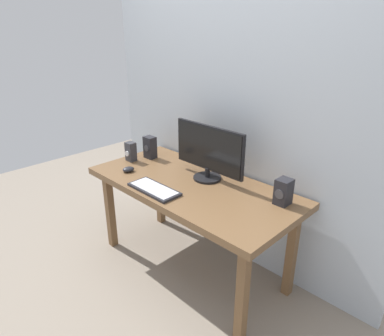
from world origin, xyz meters
TOP-DOWN VIEW (x-y plane):
  - ground_plane at (0.00, 0.00)m, footprint 6.00×6.00m
  - wall_back at (0.00, 0.41)m, footprint 2.51×0.04m
  - desk at (0.00, 0.00)m, footprint 1.55×0.73m
  - monitor at (0.03, 0.15)m, footprint 0.61×0.20m
  - keyboard_primary at (-0.10, -0.26)m, footprint 0.39×0.17m
  - mouse at (-0.49, -0.19)m, footprint 0.08×0.10m
  - speaker_right at (0.61, 0.19)m, footprint 0.09×0.10m
  - speaker_left at (-0.60, 0.12)m, footprint 0.10×0.08m
  - audio_controller at (-0.66, -0.04)m, footprint 0.08×0.08m

SIDE VIEW (x-z plane):
  - ground_plane at x=0.00m, z-range 0.00..0.00m
  - desk at x=0.00m, z-range 0.28..1.00m
  - keyboard_primary at x=-0.10m, z-range 0.72..0.74m
  - mouse at x=-0.49m, z-range 0.72..0.76m
  - audio_controller at x=-0.66m, z-range 0.72..0.87m
  - speaker_right at x=0.61m, z-range 0.72..0.88m
  - speaker_left at x=-0.60m, z-range 0.72..0.90m
  - monitor at x=0.03m, z-range 0.73..1.12m
  - wall_back at x=0.00m, z-range 0.00..3.00m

